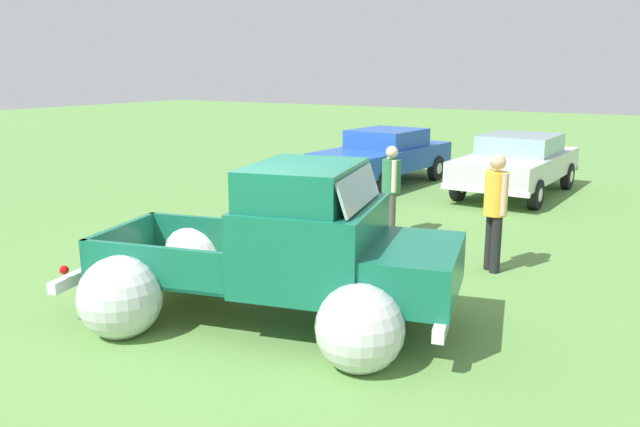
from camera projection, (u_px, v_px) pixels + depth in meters
The scene contains 7 objects.
ground_plane at pixel (262, 318), 7.69m from camera, with size 80.00×80.00×0.00m, color #609347.
vintage_pickup_truck at pixel (291, 261), 7.41m from camera, with size 4.94×3.59×1.96m.
show_car_0 at pixel (384, 155), 16.40m from camera, with size 2.21×4.55×1.43m.
show_car_1 at pixel (517, 162), 15.08m from camera, with size 2.11×4.56×1.43m.
spectator_0 at pixel (391, 185), 11.31m from camera, with size 0.48×0.48×1.63m.
spectator_2 at pixel (495, 205), 9.24m from camera, with size 0.48×0.48×1.77m.
lane_cone_0 at pixel (105, 251), 9.40m from camera, with size 0.36×0.36×0.63m.
Camera 1 is at (4.39, -5.76, 2.97)m, focal length 35.27 mm.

